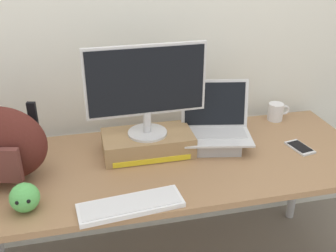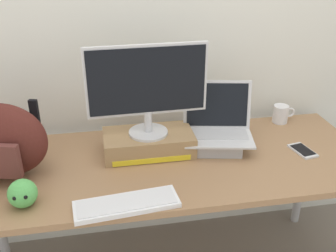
% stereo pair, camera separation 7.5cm
% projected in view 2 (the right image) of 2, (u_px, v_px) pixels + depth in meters
% --- Properties ---
extents(back_wall, '(7.00, 0.10, 2.60)m').
position_uv_depth(back_wall, '(152.00, 18.00, 2.01)').
color(back_wall, silver).
rests_on(back_wall, ground).
extents(desk, '(1.92, 0.74, 0.74)m').
position_uv_depth(desk, '(168.00, 173.00, 1.87)').
color(desk, '#99704C').
rests_on(desk, ground).
extents(toner_box_yellow, '(0.43, 0.23, 0.10)m').
position_uv_depth(toner_box_yellow, '(149.00, 143.00, 1.90)').
color(toner_box_yellow, '#9E7A51').
rests_on(toner_box_yellow, desk).
extents(desktop_monitor, '(0.55, 0.19, 0.43)m').
position_uv_depth(desktop_monitor, '(147.00, 87.00, 1.77)').
color(desktop_monitor, silver).
rests_on(desktop_monitor, toner_box_yellow).
extents(open_laptop, '(0.37, 0.31, 0.31)m').
position_uv_depth(open_laptop, '(217.00, 135.00, 1.93)').
color(open_laptop, '#ADADB2').
rests_on(open_laptop, desk).
extents(external_keyboard, '(0.42, 0.17, 0.02)m').
position_uv_depth(external_keyboard, '(127.00, 204.00, 1.53)').
color(external_keyboard, white).
rests_on(external_keyboard, desk).
extents(messenger_backpack, '(0.42, 0.30, 0.33)m').
position_uv_depth(messenger_backpack, '(3.00, 141.00, 1.68)').
color(messenger_backpack, '#4C1E19').
rests_on(messenger_backpack, desk).
extents(coffee_mug, '(0.13, 0.08, 0.10)m').
position_uv_depth(coffee_mug, '(281.00, 114.00, 2.20)').
color(coffee_mug, silver).
rests_on(coffee_mug, desk).
extents(cell_phone, '(0.10, 0.16, 0.01)m').
position_uv_depth(cell_phone, '(303.00, 151.00, 1.92)').
color(cell_phone, silver).
rests_on(cell_phone, desk).
extents(plush_toy, '(0.11, 0.11, 0.11)m').
position_uv_depth(plush_toy, '(23.00, 193.00, 1.52)').
color(plush_toy, '#56B256').
rests_on(plush_toy, desk).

